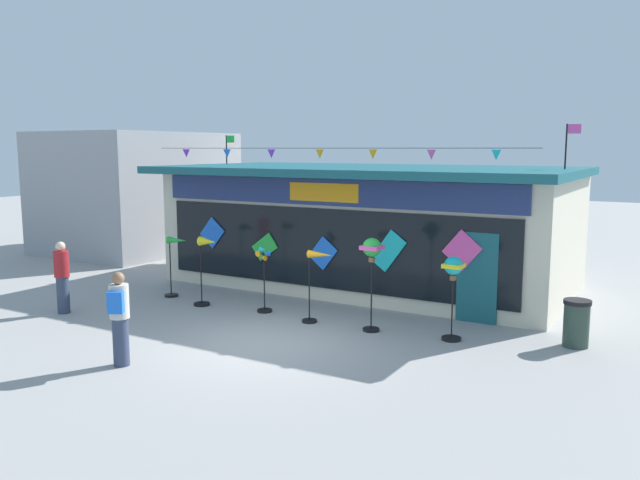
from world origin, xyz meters
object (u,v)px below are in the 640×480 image
(kite_shop_building, at_px, (370,225))
(person_near_camera, at_px, (62,277))
(wind_spinner_center_left, at_px, (264,276))
(wind_spinner_far_right, at_px, (453,276))
(trash_bin, at_px, (576,323))
(wind_spinner_center_right, at_px, (316,274))
(wind_spinner_right, at_px, (372,256))
(wind_spinner_far_left, at_px, (175,257))
(wind_spinner_left, at_px, (206,259))
(person_mid_plaza, at_px, (119,317))

(kite_shop_building, distance_m, person_near_camera, 8.15)
(wind_spinner_center_left, xyz_separation_m, wind_spinner_far_right, (4.51, 0.09, 0.46))
(trash_bin, bearing_deg, kite_shop_building, 151.31)
(wind_spinner_center_right, xyz_separation_m, wind_spinner_right, (1.29, 0.08, 0.49))
(wind_spinner_far_left, relative_size, wind_spinner_left, 0.93)
(kite_shop_building, distance_m, wind_spinner_far_left, 5.45)
(kite_shop_building, xyz_separation_m, trash_bin, (6.03, -3.30, -1.21))
(wind_spinner_right, bearing_deg, kite_shop_building, 116.38)
(wind_spinner_right, distance_m, person_mid_plaza, 5.11)
(trash_bin, bearing_deg, wind_spinner_far_right, -159.87)
(wind_spinner_far_right, xyz_separation_m, person_mid_plaza, (-4.52, -4.41, -0.42))
(wind_spinner_center_right, height_order, person_near_camera, person_near_camera)
(kite_shop_building, height_order, wind_spinner_right, kite_shop_building)
(wind_spinner_far_left, distance_m, wind_spinner_right, 5.70)
(wind_spinner_center_left, distance_m, person_near_camera, 4.66)
(wind_spinner_right, relative_size, wind_spinner_far_right, 1.16)
(trash_bin, bearing_deg, wind_spinner_center_left, -172.39)
(wind_spinner_left, height_order, wind_spinner_right, wind_spinner_right)
(wind_spinner_far_left, distance_m, wind_spinner_center_right, 4.40)
(kite_shop_building, relative_size, wind_spinner_far_left, 7.03)
(wind_spinner_far_right, distance_m, person_near_camera, 8.87)
(kite_shop_building, xyz_separation_m, wind_spinner_left, (-2.23, -4.44, -0.52))
(wind_spinner_far_left, bearing_deg, person_mid_plaza, -57.39)
(trash_bin, bearing_deg, person_near_camera, -162.73)
(kite_shop_building, height_order, wind_spinner_center_right, kite_shop_building)
(wind_spinner_far_left, height_order, wind_spinner_far_right, wind_spinner_far_right)
(wind_spinner_left, bearing_deg, wind_spinner_center_right, 0.27)
(trash_bin, bearing_deg, wind_spinner_left, -172.16)
(wind_spinner_center_right, relative_size, wind_spinner_far_right, 0.96)
(wind_spinner_center_left, bearing_deg, wind_spinner_far_right, 1.13)
(wind_spinner_left, bearing_deg, kite_shop_building, 63.34)
(wind_spinner_center_left, bearing_deg, person_mid_plaza, -90.12)
(kite_shop_building, height_order, wind_spinner_center_left, kite_shop_building)
(kite_shop_building, height_order, wind_spinner_far_left, kite_shop_building)
(kite_shop_building, height_order, person_near_camera, kite_shop_building)
(person_near_camera, distance_m, trash_bin, 11.21)
(kite_shop_building, relative_size, person_near_camera, 6.62)
(wind_spinner_left, height_order, wind_spinner_center_right, wind_spinner_left)
(wind_spinner_center_right, xyz_separation_m, wind_spinner_far_right, (2.95, 0.31, 0.20))
(wind_spinner_far_right, bearing_deg, trash_bin, 20.13)
(wind_spinner_far_left, height_order, trash_bin, wind_spinner_far_left)
(wind_spinner_center_left, height_order, trash_bin, wind_spinner_center_left)
(person_mid_plaza, height_order, trash_bin, person_mid_plaza)
(wind_spinner_center_right, bearing_deg, kite_shop_building, 101.09)
(wind_spinner_far_right, height_order, person_mid_plaza, wind_spinner_far_right)
(wind_spinner_far_left, xyz_separation_m, wind_spinner_center_left, (2.83, -0.08, -0.21))
(wind_spinner_right, bearing_deg, wind_spinner_far_left, 177.72)
(person_mid_plaza, relative_size, trash_bin, 1.82)
(wind_spinner_far_left, height_order, person_mid_plaza, person_mid_plaza)
(wind_spinner_center_right, xyz_separation_m, person_mid_plaza, (-1.57, -4.10, -0.22))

